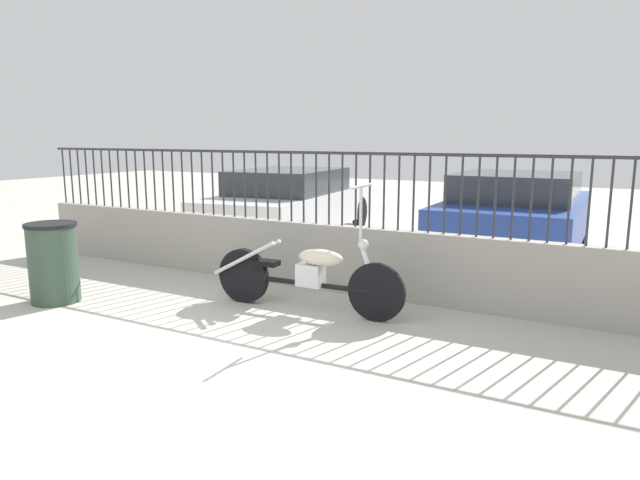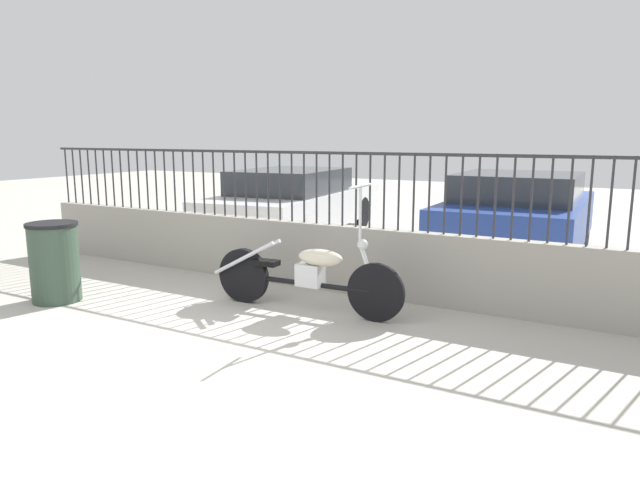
{
  "view_description": "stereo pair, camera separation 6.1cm",
  "coord_description": "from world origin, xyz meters",
  "px_view_note": "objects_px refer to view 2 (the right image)",
  "views": [
    {
      "loc": [
        3.53,
        -3.03,
        1.86
      ],
      "look_at": [
        0.48,
        2.53,
        0.7
      ],
      "focal_mm": 32.0,
      "sensor_mm": 36.0,
      "label": 1
    },
    {
      "loc": [
        3.58,
        -3.0,
        1.86
      ],
      "look_at": [
        0.48,
        2.53,
        0.7
      ],
      "focal_mm": 32.0,
      "sensor_mm": 36.0,
      "label": 2
    }
  ],
  "objects_px": {
    "motorcycle_black": "(299,273)",
    "trash_bin": "(55,262)",
    "car_white": "(295,202)",
    "car_blue": "(518,214)"
  },
  "relations": [
    {
      "from": "motorcycle_black",
      "to": "car_white",
      "type": "xyz_separation_m",
      "value": [
        -2.44,
        3.86,
        0.24
      ]
    },
    {
      "from": "motorcycle_black",
      "to": "car_white",
      "type": "relative_size",
      "value": 0.48
    },
    {
      "from": "trash_bin",
      "to": "car_blue",
      "type": "height_order",
      "value": "car_blue"
    },
    {
      "from": "car_blue",
      "to": "motorcycle_black",
      "type": "bearing_deg",
      "value": 158.69
    },
    {
      "from": "motorcycle_black",
      "to": "trash_bin",
      "type": "relative_size",
      "value": 2.48
    },
    {
      "from": "trash_bin",
      "to": "car_white",
      "type": "bearing_deg",
      "value": 88.16
    },
    {
      "from": "motorcycle_black",
      "to": "car_white",
      "type": "height_order",
      "value": "motorcycle_black"
    },
    {
      "from": "car_white",
      "to": "car_blue",
      "type": "bearing_deg",
      "value": -93.38
    },
    {
      "from": "trash_bin",
      "to": "car_blue",
      "type": "relative_size",
      "value": 0.23
    },
    {
      "from": "trash_bin",
      "to": "car_white",
      "type": "height_order",
      "value": "car_white"
    }
  ]
}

